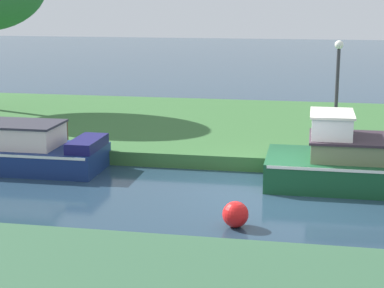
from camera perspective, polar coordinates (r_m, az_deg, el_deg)
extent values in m
plane|color=#213749|center=(15.47, 7.56, -4.58)|extent=(120.00, 120.00, 0.00)
cube|color=#346431|center=(22.20, 8.61, 1.28)|extent=(72.00, 10.00, 0.40)
cube|color=white|center=(16.25, 12.34, 1.53)|extent=(0.97, 1.47, 0.60)
cube|color=beige|center=(16.19, 12.40, 2.68)|extent=(1.07, 1.56, 0.06)
cube|color=#17164F|center=(17.42, -9.33, 0.02)|extent=(0.70, 1.60, 0.29)
cylinder|color=#333338|center=(18.38, 12.74, 3.84)|extent=(0.10, 0.10, 2.84)
sphere|color=white|center=(18.21, 12.98, 8.63)|extent=(0.24, 0.24, 0.24)
cylinder|color=brown|center=(18.98, -11.26, 0.91)|extent=(0.19, 0.19, 0.70)
sphere|color=red|center=(13.24, 3.89, -6.28)|extent=(0.55, 0.55, 0.55)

